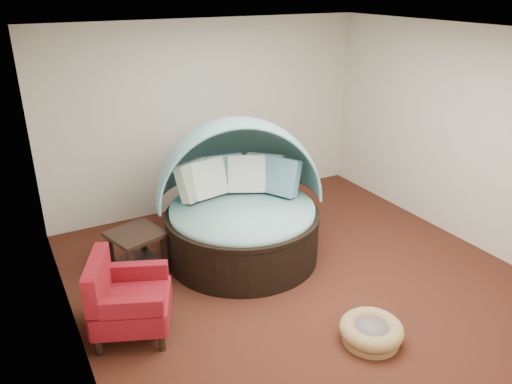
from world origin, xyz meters
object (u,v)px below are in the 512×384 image
pet_basket (371,331)px  canopy_daybed (241,194)px  red_armchair (126,299)px  side_table (137,247)px

pet_basket → canopy_daybed: bearing=98.4°
canopy_daybed → red_armchair: 2.00m
side_table → pet_basket: bearing=-54.7°
canopy_daybed → side_table: size_ratio=3.45×
pet_basket → red_armchair: bearing=148.3°
canopy_daybed → red_armchair: canopy_daybed is taller
canopy_daybed → red_armchair: (-1.73, -0.91, -0.42)m
canopy_daybed → pet_basket: 2.31m
pet_basket → red_armchair: 2.43m
pet_basket → red_armchair: red_armchair is taller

